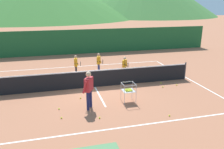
# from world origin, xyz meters

# --- Properties ---
(ground_plane) EXTENTS (120.00, 120.00, 0.00)m
(ground_plane) POSITION_xyz_m (0.00, 0.00, 0.00)
(ground_plane) COLOR #A86647
(line_baseline_near) EXTENTS (11.62, 0.08, 0.01)m
(line_baseline_near) POSITION_xyz_m (0.00, -4.52, 0.00)
(line_baseline_near) COLOR white
(line_baseline_near) RESTS_ON ground
(line_baseline_far) EXTENTS (11.62, 0.08, 0.01)m
(line_baseline_far) POSITION_xyz_m (0.00, 4.53, 0.00)
(line_baseline_far) COLOR white
(line_baseline_far) RESTS_ON ground
(line_sideline_east) EXTENTS (0.08, 9.05, 0.01)m
(line_sideline_east) POSITION_xyz_m (5.81, 0.00, 0.00)
(line_sideline_east) COLOR white
(line_sideline_east) RESTS_ON ground
(line_service_center) EXTENTS (0.08, 5.29, 0.01)m
(line_service_center) POSITION_xyz_m (0.00, 0.00, 0.00)
(line_service_center) COLOR white
(line_service_center) RESTS_ON ground
(tennis_net) EXTENTS (11.18, 0.08, 1.05)m
(tennis_net) POSITION_xyz_m (0.00, 0.00, 0.50)
(tennis_net) COLOR #333338
(tennis_net) RESTS_ON ground
(instructor) EXTENTS (0.56, 0.84, 1.70)m
(instructor) POSITION_xyz_m (-0.73, -2.57, 1.02)
(instructor) COLOR #191E4C
(instructor) RESTS_ON ground
(student_0) EXTENTS (0.42, 0.68, 1.34)m
(student_0) POSITION_xyz_m (-0.76, 2.28, 0.81)
(student_0) COLOR black
(student_0) RESTS_ON ground
(student_1) EXTENTS (0.42, 0.72, 1.36)m
(student_1) POSITION_xyz_m (0.72, 2.42, 0.82)
(student_1) COLOR navy
(student_1) RESTS_ON ground
(student_2) EXTENTS (0.45, 0.69, 1.27)m
(student_2) POSITION_xyz_m (2.16, 1.40, 0.76)
(student_2) COLOR black
(student_2) RESTS_ON ground
(ball_cart) EXTENTS (0.58, 0.58, 0.90)m
(ball_cart) POSITION_xyz_m (1.17, -2.32, 0.58)
(ball_cart) COLOR #B7B7BC
(ball_cart) RESTS_ON ground
(tennis_ball_0) EXTENTS (0.07, 0.07, 0.07)m
(tennis_ball_0) POSITION_xyz_m (4.52, -0.91, 0.03)
(tennis_ball_0) COLOR yellow
(tennis_ball_0) RESTS_ON ground
(tennis_ball_1) EXTENTS (0.07, 0.07, 0.07)m
(tennis_ball_1) POSITION_xyz_m (3.62, -1.00, 0.03)
(tennis_ball_1) COLOR yellow
(tennis_ball_1) RESTS_ON ground
(tennis_ball_2) EXTENTS (0.07, 0.07, 0.07)m
(tennis_ball_2) POSITION_xyz_m (2.34, -4.16, 0.03)
(tennis_ball_2) COLOR yellow
(tennis_ball_2) RESTS_ON ground
(tennis_ball_3) EXTENTS (0.07, 0.07, 0.07)m
(tennis_ball_3) POSITION_xyz_m (-0.49, -3.62, 0.03)
(tennis_ball_3) COLOR yellow
(tennis_ball_3) RESTS_ON ground
(tennis_ball_5) EXTENTS (0.07, 0.07, 0.07)m
(tennis_ball_5) POSITION_xyz_m (3.80, -0.40, 0.03)
(tennis_ball_5) COLOR yellow
(tennis_ball_5) RESTS_ON ground
(tennis_ball_7) EXTENTS (0.07, 0.07, 0.07)m
(tennis_ball_7) POSITION_xyz_m (-0.98, -1.41, 0.03)
(tennis_ball_7) COLOR yellow
(tennis_ball_7) RESTS_ON ground
(tennis_ball_8) EXTENTS (0.07, 0.07, 0.07)m
(tennis_ball_8) POSITION_xyz_m (-2.04, -2.37, 0.03)
(tennis_ball_8) COLOR yellow
(tennis_ball_8) RESTS_ON ground
(tennis_ball_9) EXTENTS (0.07, 0.07, 0.07)m
(tennis_ball_9) POSITION_xyz_m (-1.98, -3.23, 0.03)
(tennis_ball_9) COLOR yellow
(tennis_ball_9) RESTS_ON ground
(windscreen_fence) EXTENTS (25.57, 0.08, 2.18)m
(windscreen_fence) POSITION_xyz_m (0.00, 8.84, 1.09)
(windscreen_fence) COLOR #1E5B2D
(windscreen_fence) RESTS_ON ground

